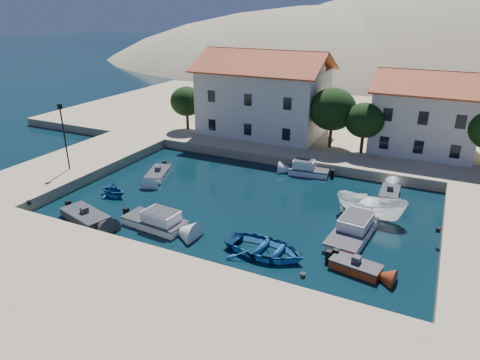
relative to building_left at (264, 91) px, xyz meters
The scene contains 20 objects.
ground 29.24m from the building_left, 77.91° to the right, with size 400.00×400.00×0.00m, color black.
quay_south 34.95m from the building_left, 79.99° to the right, with size 52.00×12.00×1.00m, color tan.
quay_west 22.86m from the building_left, 125.84° to the right, with size 8.00×20.00×1.00m, color tan.
quay_north 13.91m from the building_left, 51.34° to the left, with size 80.00×36.00×1.00m, color tan.
hills 103.51m from the building_left, 74.43° to the left, with size 254.00×176.00×99.00m.
building_left is the anchor object (origin of this frame).
building_mid 18.04m from the building_left, ahead, with size 10.50×8.40×8.30m.
trees 10.87m from the building_left, 13.60° to the right, with size 37.30×5.30×6.45m.
lamppost 23.10m from the building_left, 119.90° to the right, with size 0.35×0.25×6.22m.
bollards 26.13m from the building_left, 69.97° to the right, with size 29.36×9.56×0.30m.
motorboat_grey_sw 26.70m from the building_left, 98.80° to the right, with size 4.72×3.03×1.25m.
cabin_cruiser_south 24.96m from the building_left, 86.48° to the right, with size 5.08×2.49×1.60m.
rowboat_south 27.08m from the building_left, 66.69° to the right, with size 3.95×5.53×1.15m, color #184C85.
motorboat_red_se 29.27m from the building_left, 55.36° to the right, with size 3.31×1.90×1.25m.
cabin_cruiser_east 25.39m from the building_left, 52.19° to the right, with size 2.85×5.93×1.60m.
boat_east 23.15m from the building_left, 45.08° to the right, with size 2.03×5.40×2.08m, color white.
motorboat_white_ne 20.73m from the building_left, 33.62° to the right, with size 1.63×3.32×1.25m.
rowboat_west 22.73m from the building_left, 103.59° to the right, with size 2.32×2.69×1.42m, color #184C85.
motorboat_white_west 17.43m from the building_left, 104.93° to the right, with size 2.95×4.27×1.25m.
cabin_cruiser_north 13.69m from the building_left, 46.02° to the right, with size 4.03×2.10×1.60m.
Camera 1 is at (13.68, -19.16, 15.43)m, focal length 32.00 mm.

